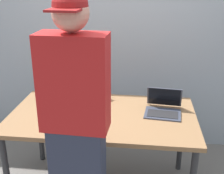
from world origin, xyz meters
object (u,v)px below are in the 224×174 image
Objects in this scene: laptop at (163,108)px; beer_bottle_dark at (75,96)px; beer_bottle_green at (67,90)px; beer_bottle_amber at (83,95)px; beer_bottle_brown at (63,96)px; coffee_mug at (104,94)px; person_figure at (76,134)px.

beer_bottle_dark is (-0.77, 0.00, 0.07)m from laptop.
beer_bottle_dark is (0.10, -0.10, -0.01)m from beer_bottle_green.
beer_bottle_amber is (0.06, 0.05, -0.01)m from beer_bottle_dark.
laptop is at bearing -0.11° from beer_bottle_dark.
laptop is at bearing -0.84° from beer_bottle_brown.
laptop is 0.72m from beer_bottle_amber.
beer_bottle_brown is at bearing -148.77° from coffee_mug.
beer_bottle_dark is 0.08m from beer_bottle_amber.
beer_bottle_amber is 0.18m from beer_bottle_brown.
beer_bottle_brown is (-0.11, 0.01, -0.01)m from beer_bottle_dark.
beer_bottle_dark is 0.31m from coffee_mug.
laptop is 0.88m from beer_bottle_green.
laptop is at bearing 52.00° from person_figure.
beer_bottle_green reaches higher than coffee_mug.
coffee_mug is at bearing 31.23° from beer_bottle_brown.
beer_bottle_dark is at bearing 104.43° from person_figure.
person_figure is 16.82× the size of coffee_mug.
beer_bottle_dark reaches higher than beer_bottle_brown.
person_figure is (0.29, -0.85, 0.05)m from beer_bottle_green.
person_figure is (0.19, -0.75, 0.06)m from beer_bottle_dark.
beer_bottle_green reaches higher than laptop.
beer_bottle_green reaches higher than beer_bottle_brown.
beer_bottle_green is at bearing -161.37° from coffee_mug.
beer_bottle_brown is at bearing 111.65° from person_figure.
laptop is 1.19× the size of beer_bottle_brown.
laptop is 3.04× the size of coffee_mug.
beer_bottle_amber is at bearing 39.89° from beer_bottle_dark.
beer_bottle_green is at bearing 133.85° from beer_bottle_dark.
beer_bottle_amber reaches higher than laptop.
beer_bottle_green is 0.17m from beer_bottle_amber.
beer_bottle_brown reaches higher than coffee_mug.
beer_bottle_green is 0.90m from person_figure.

